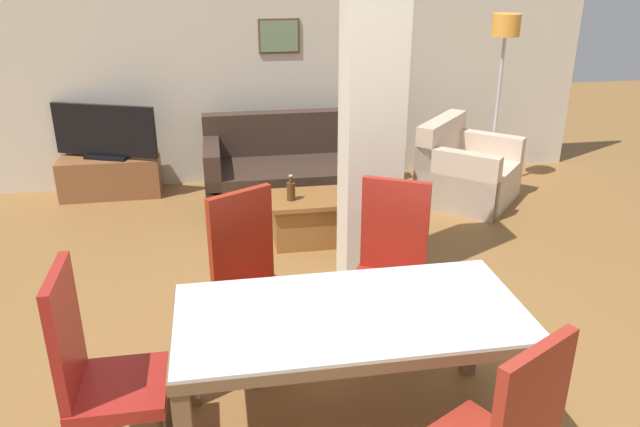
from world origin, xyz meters
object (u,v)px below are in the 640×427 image
dining_table (350,337)px  dining_chair_far_left (253,276)px  armchair (465,173)px  tv_stand (111,177)px  coffee_table (307,218)px  tv_screen (105,132)px  sofa (300,173)px  dining_chair_far_right (390,262)px  bottle (291,191)px  dining_chair_head_left (97,367)px  floor_lamp (504,45)px

dining_table → dining_chair_far_left: size_ratio=1.61×
armchair → tv_stand: 3.75m
dining_chair_far_left → tv_stand: size_ratio=1.06×
coffee_table → tv_screen: (-1.90, 1.49, 0.48)m
dining_chair_far_left → tv_stand: 3.44m
sofa → coffee_table: (-0.08, -1.04, -0.08)m
dining_chair_far_right → bottle: 1.64m
coffee_table → armchair: bearing=22.5°
dining_chair_far_right → tv_stand: 3.83m
dining_chair_head_left → coffee_table: bearing=150.4°
sofa → tv_screen: (-1.98, 0.45, 0.40)m
armchair → coffee_table: armchair is taller
dining_table → bottle: dining_table is taller
dining_chair_head_left → coffee_table: (1.39, 2.46, -0.36)m
dining_chair_far_left → dining_chair_head_left: size_ratio=1.00×
bottle → dining_table: bearing=-90.0°
dining_chair_head_left → sofa: (1.47, 3.50, -0.28)m
coffee_table → bottle: bottle is taller
dining_chair_far_right → tv_stand: bearing=-27.0°
armchair → dining_chair_far_left: bearing=-3.0°
bottle → tv_screen: (-1.75, 1.54, 0.19)m
dining_chair_far_left → coffee_table: 1.80m
dining_chair_far_left → floor_lamp: bearing=-165.1°
tv_stand → dining_chair_far_right: bearing=-54.9°
dining_chair_far_left → tv_screen: 3.42m
dining_chair_far_left → coffee_table: size_ratio=1.61×
dining_chair_head_left → sofa: 3.81m
dining_table → dining_chair_far_right: size_ratio=1.61×
dining_chair_far_left → bottle: size_ratio=4.81×
dining_chair_far_right → coffee_table: size_ratio=1.61×
tv_screen → dining_table: bearing=135.2°
dining_chair_far_left → dining_chair_head_left: bearing=15.2°
tv_stand → sofa: bearing=-12.8°
armchair → coffee_table: bearing=-25.9°
bottle → tv_stand: size_ratio=0.22×
tv_stand → dining_chair_head_left: bearing=-82.8°
dining_chair_far_left → sofa: bearing=-133.1°
armchair → bottle: size_ratio=5.55×
dining_chair_far_right → floor_lamp: (1.91, 2.68, 0.97)m
dining_table → armchair: armchair is taller
dining_table → floor_lamp: bearing=56.1°
dining_chair_head_left → bottle: 2.72m
dining_chair_far_left → tv_screen: (-1.31, 3.16, 0.12)m
dining_table → tv_stand: (-1.75, 3.95, -0.39)m
floor_lamp → tv_screen: bearing=173.8°
bottle → floor_lamp: bearing=25.0°
tv_stand → tv_screen: (0.00, -0.00, 0.49)m
sofa → floor_lamp: size_ratio=1.05×
dining_chair_far_left → armchair: dining_chair_far_left is taller
dining_chair_head_left → armchair: 4.51m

